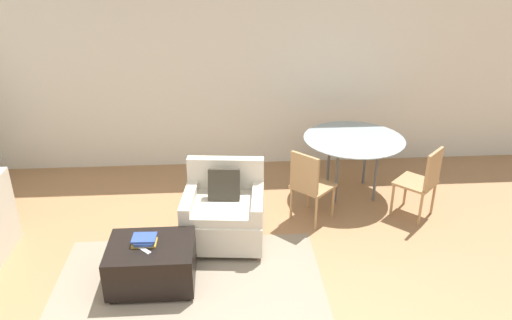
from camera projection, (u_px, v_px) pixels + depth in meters
wall_back at (221, 73)px, 6.98m from camera, size 12.00×0.06×2.75m
area_rug at (190, 278)px, 5.01m from camera, size 2.64×1.45×0.01m
armchair at (224, 212)px, 5.52m from camera, size 0.94×0.90×0.86m
ottoman at (152, 263)px, 4.85m from camera, size 0.83×0.65×0.44m
book_stack at (144, 240)px, 4.78m from camera, size 0.24×0.20×0.07m
tv_remote_primary at (144, 250)px, 4.68m from camera, size 0.15×0.15×0.01m
dining_table at (354, 143)px, 6.39m from camera, size 1.29×1.29×0.78m
dining_chair_near_left at (309, 182)px, 5.80m from camera, size 0.59×0.59×0.90m
dining_chair_near_right at (423, 179)px, 5.89m from camera, size 0.59×0.59×0.90m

